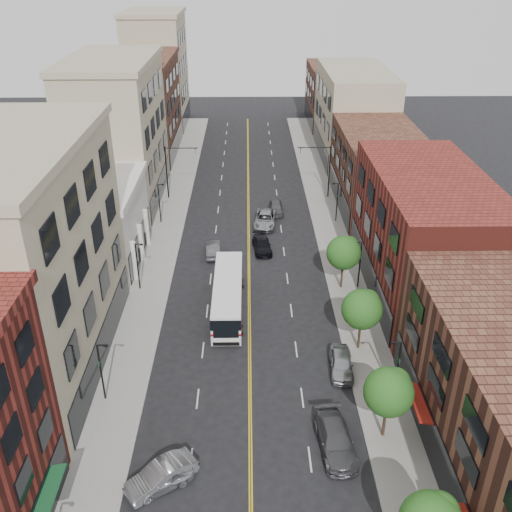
{
  "coord_description": "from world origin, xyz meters",
  "views": [
    {
      "loc": [
        -0.04,
        -25.2,
        30.16
      ],
      "look_at": [
        0.66,
        21.67,
        5.0
      ],
      "focal_mm": 40.0,
      "sensor_mm": 36.0,
      "label": 1
    }
  ],
  "objects_px": {
    "car_parked_mid": "(335,440)",
    "car_lane_c": "(276,208)",
    "car_angle_a": "(162,479)",
    "car_parked_far": "(341,363)",
    "car_lane_behind": "(213,249)",
    "car_lane_b": "(265,219)",
    "city_bus": "(228,294)",
    "car_angle_b": "(161,475)",
    "car_lane_a": "(262,245)"
  },
  "relations": [
    {
      "from": "car_lane_b",
      "to": "car_parked_far",
      "type": "bearing_deg",
      "value": -73.49
    },
    {
      "from": "car_angle_b",
      "to": "car_lane_behind",
      "type": "relative_size",
      "value": 1.08
    },
    {
      "from": "city_bus",
      "to": "car_lane_b",
      "type": "xyz_separation_m",
      "value": [
        4.07,
        18.91,
        -1.0
      ]
    },
    {
      "from": "city_bus",
      "to": "car_parked_mid",
      "type": "relative_size",
      "value": 2.14
    },
    {
      "from": "city_bus",
      "to": "car_lane_c",
      "type": "distance_m",
      "value": 23.33
    },
    {
      "from": "car_angle_a",
      "to": "car_angle_b",
      "type": "bearing_deg",
      "value": 169.54
    },
    {
      "from": "car_angle_a",
      "to": "car_lane_a",
      "type": "bearing_deg",
      "value": 137.58
    },
    {
      "from": "car_lane_c",
      "to": "city_bus",
      "type": "bearing_deg",
      "value": -104.48
    },
    {
      "from": "car_lane_behind",
      "to": "car_angle_b",
      "type": "bearing_deg",
      "value": 82.75
    },
    {
      "from": "car_lane_a",
      "to": "car_lane_c",
      "type": "height_order",
      "value": "car_lane_c"
    },
    {
      "from": "city_bus",
      "to": "car_parked_far",
      "type": "relative_size",
      "value": 2.65
    },
    {
      "from": "car_angle_a",
      "to": "car_lane_c",
      "type": "distance_m",
      "value": 43.89
    },
    {
      "from": "car_lane_behind",
      "to": "car_lane_c",
      "type": "xyz_separation_m",
      "value": [
        7.57,
        11.5,
        0.02
      ]
    },
    {
      "from": "car_lane_b",
      "to": "car_lane_behind",
      "type": "bearing_deg",
      "value": -122.16
    },
    {
      "from": "car_angle_b",
      "to": "car_parked_far",
      "type": "relative_size",
      "value": 1.05
    },
    {
      "from": "car_lane_c",
      "to": "car_lane_b",
      "type": "bearing_deg",
      "value": -112.77
    },
    {
      "from": "car_parked_mid",
      "to": "car_lane_c",
      "type": "bearing_deg",
      "value": 87.75
    },
    {
      "from": "city_bus",
      "to": "car_lane_c",
      "type": "bearing_deg",
      "value": 76.2
    },
    {
      "from": "city_bus",
      "to": "car_lane_a",
      "type": "distance_m",
      "value": 12.65
    },
    {
      "from": "car_angle_a",
      "to": "car_parked_mid",
      "type": "bearing_deg",
      "value": 74.78
    },
    {
      "from": "car_parked_mid",
      "to": "car_lane_behind",
      "type": "relative_size",
      "value": 1.28
    },
    {
      "from": "car_angle_b",
      "to": "car_parked_far",
      "type": "distance_m",
      "value": 17.07
    },
    {
      "from": "car_lane_a",
      "to": "car_lane_b",
      "type": "relative_size",
      "value": 0.83
    },
    {
      "from": "car_lane_b",
      "to": "car_lane_a",
      "type": "bearing_deg",
      "value": -89.02
    },
    {
      "from": "car_lane_b",
      "to": "car_angle_b",
      "type": "bearing_deg",
      "value": -95.5
    },
    {
      "from": "car_angle_a",
      "to": "car_lane_b",
      "type": "height_order",
      "value": "car_lane_b"
    },
    {
      "from": "city_bus",
      "to": "car_lane_b",
      "type": "bearing_deg",
      "value": 77.91
    },
    {
      "from": "car_angle_a",
      "to": "car_parked_mid",
      "type": "distance_m",
      "value": 11.79
    },
    {
      "from": "city_bus",
      "to": "car_lane_a",
      "type": "bearing_deg",
      "value": 73.92
    },
    {
      "from": "car_parked_mid",
      "to": "car_lane_behind",
      "type": "xyz_separation_m",
      "value": [
        -9.79,
        28.4,
        -0.09
      ]
    },
    {
      "from": "car_angle_a",
      "to": "car_parked_far",
      "type": "height_order",
      "value": "car_parked_far"
    },
    {
      "from": "car_angle_b",
      "to": "car_lane_behind",
      "type": "bearing_deg",
      "value": 138.96
    },
    {
      "from": "car_lane_a",
      "to": "city_bus",
      "type": "bearing_deg",
      "value": -112.5
    },
    {
      "from": "car_parked_far",
      "to": "car_lane_a",
      "type": "xyz_separation_m",
      "value": [
        -5.9,
        21.21,
        -0.09
      ]
    },
    {
      "from": "car_lane_b",
      "to": "city_bus",
      "type": "bearing_deg",
      "value": -96.4
    },
    {
      "from": "car_angle_a",
      "to": "car_lane_b",
      "type": "xyz_separation_m",
      "value": [
        7.67,
        39.2,
        0.1
      ]
    },
    {
      "from": "car_lane_behind",
      "to": "car_parked_far",
      "type": "bearing_deg",
      "value": 115.23
    },
    {
      "from": "car_lane_behind",
      "to": "car_lane_c",
      "type": "height_order",
      "value": "car_lane_c"
    },
    {
      "from": "car_lane_b",
      "to": "car_lane_c",
      "type": "distance_m",
      "value": 4.01
    },
    {
      "from": "car_parked_far",
      "to": "car_lane_c",
      "type": "height_order",
      "value": "car_parked_far"
    },
    {
      "from": "car_lane_behind",
      "to": "car_lane_a",
      "type": "xyz_separation_m",
      "value": [
        5.49,
        0.98,
        -0.04
      ]
    },
    {
      "from": "car_lane_a",
      "to": "car_lane_b",
      "type": "height_order",
      "value": "car_lane_b"
    },
    {
      "from": "city_bus",
      "to": "car_angle_b",
      "type": "xyz_separation_m",
      "value": [
        -3.68,
        -20.07,
        -1.01
      ]
    },
    {
      "from": "car_angle_b",
      "to": "car_lane_b",
      "type": "relative_size",
      "value": 0.83
    },
    {
      "from": "city_bus",
      "to": "car_parked_mid",
      "type": "xyz_separation_m",
      "value": [
        7.8,
        -17.27,
        -0.98
      ]
    },
    {
      "from": "car_angle_b",
      "to": "car_parked_mid",
      "type": "xyz_separation_m",
      "value": [
        11.48,
        2.8,
        0.03
      ]
    },
    {
      "from": "car_parked_mid",
      "to": "car_angle_a",
      "type": "bearing_deg",
      "value": -170.6
    },
    {
      "from": "car_angle_b",
      "to": "car_lane_b",
      "type": "distance_m",
      "value": 39.74
    },
    {
      "from": "car_angle_b",
      "to": "car_parked_mid",
      "type": "distance_m",
      "value": 11.81
    },
    {
      "from": "car_parked_mid",
      "to": "car_parked_far",
      "type": "relative_size",
      "value": 1.24
    }
  ]
}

